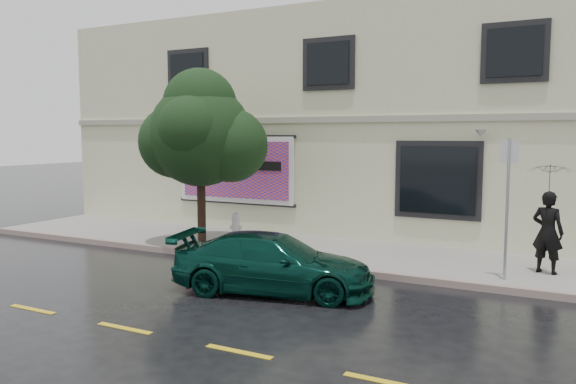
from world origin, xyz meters
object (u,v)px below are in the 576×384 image
at_px(car, 273,263).
at_px(fire_hydrant, 236,228).
at_px(street_tree, 200,136).
at_px(pedestrian, 548,232).

distance_m(car, fire_hydrant, 4.67).
xyz_separation_m(car, fire_hydrant, (-3.10, 3.50, -0.03)).
xyz_separation_m(car, street_tree, (-3.69, 2.70, 2.54)).
xyz_separation_m(street_tree, fire_hydrant, (0.60, 0.80, -2.57)).
bearing_deg(car, street_tree, 41.78).
bearing_deg(street_tree, fire_hydrant, 53.32).
bearing_deg(pedestrian, car, 53.53).
relative_size(car, fire_hydrant, 4.81).
height_order(car, pedestrian, pedestrian).
relative_size(street_tree, fire_hydrant, 5.18).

